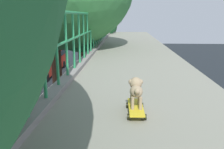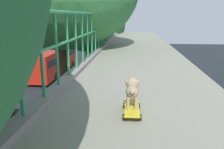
% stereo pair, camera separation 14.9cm
% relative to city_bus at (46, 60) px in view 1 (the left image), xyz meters
% --- Properties ---
extents(city_bus, '(2.50, 11.51, 3.13)m').
position_rel_city_bus_xyz_m(city_bus, '(0.00, 0.00, 0.00)').
color(city_bus, '#AF1E10').
rests_on(city_bus, ground).
extents(roadside_tree_far, '(4.69, 4.69, 9.19)m').
position_rel_city_bus_xyz_m(roadside_tree_far, '(6.74, -12.07, 5.12)').
color(roadside_tree_far, '#523226').
rests_on(roadside_tree_far, ground).
extents(roadside_tree_farthest, '(3.61, 3.61, 7.87)m').
position_rel_city_bus_xyz_m(roadside_tree_farthest, '(7.19, -8.35, 4.50)').
color(roadside_tree_farthest, '#4F3C25').
rests_on(roadside_tree_farthest, ground).
extents(toy_skateboard, '(0.22, 0.52, 0.09)m').
position_rel_city_bus_xyz_m(toy_skateboard, '(9.73, -24.86, 4.26)').
color(toy_skateboard, gold).
rests_on(toy_skateboard, overpass_deck).
extents(small_dog, '(0.17, 0.34, 0.32)m').
position_rel_city_bus_xyz_m(small_dog, '(9.73, -24.83, 4.49)').
color(small_dog, tan).
rests_on(small_dog, toy_skateboard).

